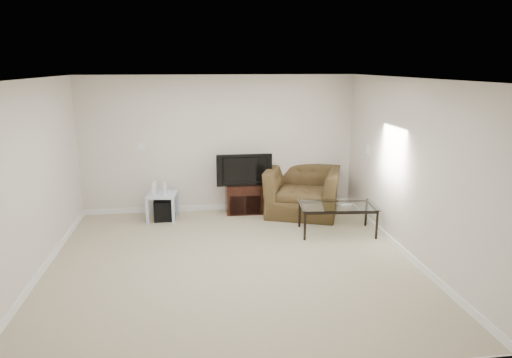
{
  "coord_description": "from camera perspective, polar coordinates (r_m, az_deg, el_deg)",
  "views": [
    {
      "loc": [
        -0.46,
        -5.78,
        2.67
      ],
      "look_at": [
        0.5,
        1.2,
        0.9
      ],
      "focal_mm": 32.0,
      "sensor_mm": 36.0,
      "label": 1
    }
  ],
  "objects": [
    {
      "name": "game_console",
      "position": [
        8.12,
        -12.57,
        -1.09
      ],
      "size": [
        0.07,
        0.16,
        0.22
      ],
      "primitive_type": "cube",
      "rotation": [
        0.0,
        0.0,
        -0.11
      ],
      "color": "white",
      "rests_on": "side_table"
    },
    {
      "name": "remote",
      "position": [
        7.45,
        11.2,
        -3.18
      ],
      "size": [
        0.2,
        0.1,
        0.02
      ],
      "primitive_type": "cube",
      "rotation": [
        0.0,
        0.0,
        0.27
      ],
      "color": "#B2B2B7",
      "rests_on": "coffee_table"
    },
    {
      "name": "television",
      "position": [
        8.28,
        -1.55,
        1.29
      ],
      "size": [
        0.94,
        0.19,
        0.58
      ],
      "primitive_type": "imported",
      "rotation": [
        0.0,
        0.0,
        0.01
      ],
      "color": "black",
      "rests_on": "tv_stand"
    },
    {
      "name": "dvd_player",
      "position": [
        8.37,
        -1.53,
        -1.26
      ],
      "size": [
        0.37,
        0.26,
        0.05
      ],
      "primitive_type": "cube",
      "rotation": [
        0.0,
        0.0,
        0.0
      ],
      "color": "black",
      "rests_on": "tv_stand"
    },
    {
      "name": "game_case",
      "position": [
        8.09,
        -11.32,
        -1.19
      ],
      "size": [
        0.05,
        0.14,
        0.19
      ],
      "primitive_type": "cube",
      "rotation": [
        0.0,
        0.0,
        0.0
      ],
      "color": "silver",
      "rests_on": "side_table"
    },
    {
      "name": "plate_right_switch",
      "position": [
        8.07,
        13.75,
        3.57
      ],
      "size": [
        0.02,
        0.09,
        0.13
      ],
      "primitive_type": "cube",
      "color": "white",
      "rests_on": "wall_right"
    },
    {
      "name": "ceiling",
      "position": [
        5.8,
        -3.36,
        12.4
      ],
      "size": [
        5.0,
        5.0,
        0.0
      ],
      "primitive_type": "plane",
      "color": "white",
      "rests_on": "ground"
    },
    {
      "name": "coffee_table",
      "position": [
        7.55,
        10.07,
        -4.91
      ],
      "size": [
        1.28,
        0.8,
        0.48
      ],
      "primitive_type": null,
      "rotation": [
        0.0,
        0.0,
        -0.09
      ],
      "color": "black",
      "rests_on": "floor"
    },
    {
      "name": "recliner",
      "position": [
        8.33,
        5.84,
        -0.58
      ],
      "size": [
        1.51,
        1.24,
        1.13
      ],
      "primitive_type": "imported",
      "rotation": [
        0.0,
        0.0,
        -0.35
      ],
      "color": "#4F3821",
      "rests_on": "floor"
    },
    {
      "name": "wall_right",
      "position": [
        6.65,
        18.84,
        1.0
      ],
      "size": [
        0.02,
        5.0,
        2.5
      ],
      "primitive_type": "cube",
      "color": "silver",
      "rests_on": "ground"
    },
    {
      "name": "subwoofer",
      "position": [
        8.25,
        -11.34,
        -3.82
      ],
      "size": [
        0.38,
        0.38,
        0.37
      ],
      "primitive_type": "cube",
      "rotation": [
        0.0,
        0.0,
        0.04
      ],
      "color": "black",
      "rests_on": "floor"
    },
    {
      "name": "floor",
      "position": [
        6.38,
        -3.03,
        -10.65
      ],
      "size": [
        5.0,
        5.0,
        0.0
      ],
      "primitive_type": "plane",
      "color": "tan",
      "rests_on": "ground"
    },
    {
      "name": "plate_right_outlet",
      "position": [
        8.03,
        14.13,
        -3.51
      ],
      "size": [
        0.02,
        0.08,
        0.12
      ],
      "primitive_type": "cube",
      "color": "white",
      "rests_on": "wall_right"
    },
    {
      "name": "tv_stand",
      "position": [
        8.45,
        -1.55,
        -2.38
      ],
      "size": [
        0.65,
        0.46,
        0.54
      ],
      "primitive_type": null,
      "rotation": [
        0.0,
        0.0,
        0.0
      ],
      "color": "black",
      "rests_on": "floor"
    },
    {
      "name": "wall_back",
      "position": [
        8.41,
        -4.6,
        4.34
      ],
      "size": [
        5.0,
        0.02,
        2.5
      ],
      "primitive_type": "cube",
      "color": "silver",
      "rests_on": "ground"
    },
    {
      "name": "plate_back",
      "position": [
        8.44,
        -14.15,
        3.99
      ],
      "size": [
        0.12,
        0.02,
        0.12
      ],
      "primitive_type": "cube",
      "color": "white",
      "rests_on": "wall_back"
    },
    {
      "name": "side_table",
      "position": [
        8.22,
        -11.59,
        -3.4
      ],
      "size": [
        0.55,
        0.55,
        0.48
      ],
      "primitive_type": null,
      "rotation": [
        0.0,
        0.0,
        -0.12
      ],
      "color": "silver",
      "rests_on": "floor"
    },
    {
      "name": "wall_left",
      "position": [
        6.29,
        -26.52,
        -0.46
      ],
      "size": [
        0.02,
        5.0,
        2.5
      ],
      "primitive_type": "cube",
      "color": "silver",
      "rests_on": "ground"
    }
  ]
}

